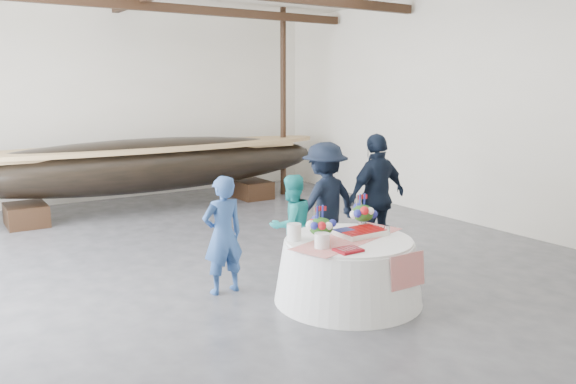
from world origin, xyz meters
TOP-DOWN VIEW (x-y plane):
  - floor at (0.00, 0.00)m, footprint 10.00×12.00m
  - wall_back at (0.00, 6.00)m, footprint 10.00×0.02m
  - wall_right at (5.00, 0.00)m, footprint 0.02×12.00m
  - longboat_display at (0.09, 4.26)m, footprint 8.37×1.67m
  - banquet_table at (0.40, -2.16)m, footprint 1.87×1.87m
  - tabletop_items at (0.40, -2.03)m, footprint 1.81×1.05m
  - guest_woman_blue at (-0.81, -1.07)m, footprint 0.58×0.39m
  - guest_woman_teal at (0.33, -0.95)m, footprint 0.74×0.60m
  - guest_man_left at (1.12, -0.68)m, footprint 1.26×0.81m
  - guest_man_right at (1.89, -1.00)m, footprint 1.19×0.57m

SIDE VIEW (x-z plane):
  - floor at x=0.00m, z-range -0.01..0.01m
  - banquet_table at x=0.40m, z-range 0.00..0.80m
  - guest_woman_teal at x=0.33m, z-range 0.00..1.46m
  - guest_woman_blue at x=-0.81m, z-range 0.00..1.56m
  - guest_man_left at x=1.12m, z-range 0.00..1.85m
  - tabletop_items at x=0.40m, z-range 0.75..1.15m
  - guest_man_right at x=1.89m, z-range 0.00..1.96m
  - longboat_display at x=0.09m, z-range 0.22..1.79m
  - wall_back at x=0.00m, z-range 0.00..4.50m
  - wall_right at x=5.00m, z-range 0.00..4.50m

